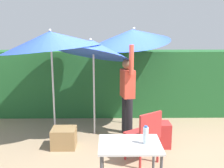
# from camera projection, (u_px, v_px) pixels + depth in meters

# --- Properties ---
(ground_plane) EXTENTS (24.00, 24.00, 0.00)m
(ground_plane) POSITION_uv_depth(u_px,v_px,m) (112.00, 142.00, 5.11)
(ground_plane) COLOR #9E8466
(hedge_row) EXTENTS (8.00, 0.70, 1.64)m
(hedge_row) POSITION_uv_depth(u_px,v_px,m) (111.00, 83.00, 6.66)
(hedge_row) COLOR #23602D
(hedge_row) RESTS_ON ground_plane
(umbrella_rainbow) EXTENTS (1.68, 1.65, 2.38)m
(umbrella_rainbow) POSITION_uv_depth(u_px,v_px,m) (133.00, 36.00, 5.68)
(umbrella_rainbow) COLOR silver
(umbrella_rainbow) RESTS_ON ground_plane
(umbrella_orange) EXTENTS (1.98, 1.95, 2.24)m
(umbrella_orange) POSITION_uv_depth(u_px,v_px,m) (51.00, 40.00, 5.06)
(umbrella_orange) COLOR silver
(umbrella_orange) RESTS_ON ground_plane
(umbrella_yellow) EXTENTS (1.66, 1.61, 2.24)m
(umbrella_yellow) POSITION_uv_depth(u_px,v_px,m) (92.00, 47.00, 5.19)
(umbrella_yellow) COLOR silver
(umbrella_yellow) RESTS_ON ground_plane
(person_vendor) EXTENTS (0.29, 0.56, 1.88)m
(person_vendor) POSITION_uv_depth(u_px,v_px,m) (127.00, 91.00, 5.27)
(person_vendor) COLOR black
(person_vendor) RESTS_ON ground_plane
(chair_plastic) EXTENTS (0.61, 0.61, 0.89)m
(chair_plastic) POSITION_uv_depth(u_px,v_px,m) (145.00, 133.00, 4.23)
(chair_plastic) COLOR #B72D2D
(chair_plastic) RESTS_ON ground_plane
(cooler_box) EXTENTS (0.55, 0.32, 0.46)m
(cooler_box) POSITION_uv_depth(u_px,v_px,m) (155.00, 135.00, 4.89)
(cooler_box) COLOR red
(cooler_box) RESTS_ON ground_plane
(crate_cardboard) EXTENTS (0.44, 0.39, 0.37)m
(crate_cardboard) POSITION_uv_depth(u_px,v_px,m) (64.00, 138.00, 4.87)
(crate_cardboard) COLOR #9E7A4C
(crate_cardboard) RESTS_ON ground_plane
(folding_table) EXTENTS (0.80, 0.60, 0.73)m
(folding_table) POSITION_uv_depth(u_px,v_px,m) (130.00, 150.00, 3.38)
(folding_table) COLOR #4C4C51
(folding_table) RESTS_ON ground_plane
(bottle_water) EXTENTS (0.07, 0.07, 0.24)m
(bottle_water) POSITION_uv_depth(u_px,v_px,m) (146.00, 135.00, 3.33)
(bottle_water) COLOR silver
(bottle_water) RESTS_ON folding_table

